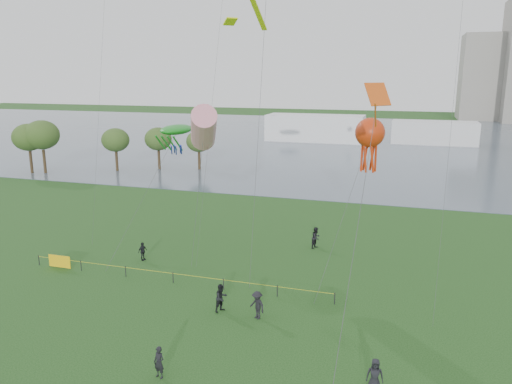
% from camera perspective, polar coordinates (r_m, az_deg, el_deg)
% --- Properties ---
extents(lake, '(400.00, 120.00, 0.08)m').
position_cam_1_polar(lake, '(120.07, 12.84, 5.79)').
color(lake, '#4E5C6B').
rests_on(lake, ground_plane).
extents(building_low, '(16.00, 18.00, 28.00)m').
position_cam_1_polar(building_low, '(188.21, 24.77, 11.82)').
color(building_low, gray).
rests_on(building_low, ground_plane).
extents(pavilion_left, '(22.00, 8.00, 6.00)m').
position_cam_1_polar(pavilion_left, '(116.32, 6.78, 7.27)').
color(pavilion_left, white).
rests_on(pavilion_left, ground_plane).
extents(pavilion_right, '(18.00, 7.00, 5.00)m').
position_cam_1_polar(pavilion_right, '(117.58, 19.68, 6.41)').
color(pavilion_right, silver).
rests_on(pavilion_right, ground_plane).
extents(trees, '(28.40, 14.89, 8.24)m').
position_cam_1_polar(trees, '(82.53, -18.20, 5.88)').
color(trees, '#372919').
rests_on(trees, ground_plane).
extents(fence, '(24.07, 0.07, 1.05)m').
position_cam_1_polar(fence, '(40.95, -17.24, -8.16)').
color(fence, black).
rests_on(fence, ground_plane).
extents(spectator_a, '(1.07, 1.14, 1.87)m').
position_cam_1_polar(spectator_a, '(33.26, -3.99, -11.98)').
color(spectator_a, black).
rests_on(spectator_a, ground_plane).
extents(spectator_b, '(1.36, 1.19, 1.83)m').
position_cam_1_polar(spectator_b, '(32.31, 0.13, -12.79)').
color(spectator_b, black).
rests_on(spectator_b, ground_plane).
extents(spectator_c, '(0.64, 0.98, 1.55)m').
position_cam_1_polar(spectator_c, '(42.79, -12.83, -6.62)').
color(spectator_c, black).
rests_on(spectator_c, ground_plane).
extents(spectator_d, '(0.88, 0.62, 1.71)m').
position_cam_1_polar(spectator_d, '(26.51, 13.42, -19.69)').
color(spectator_d, black).
rests_on(spectator_d, ground_plane).
extents(spectator_f, '(0.70, 0.54, 1.70)m').
position_cam_1_polar(spectator_f, '(27.26, -11.02, -18.57)').
color(spectator_f, black).
rests_on(spectator_f, ground_plane).
extents(spectator_g, '(1.05, 1.15, 1.92)m').
position_cam_1_polar(spectator_g, '(44.81, 6.88, -5.21)').
color(spectator_g, black).
rests_on(spectator_g, ground_plane).
extents(kite_windsock, '(4.36, 5.28, 12.99)m').
position_cam_1_polar(kite_windsock, '(39.57, -6.02, 7.26)').
color(kite_windsock, '#3F3F42').
extents(kite_creature, '(3.42, 11.20, 10.72)m').
position_cam_1_polar(kite_creature, '(45.46, -9.10, 7.02)').
color(kite_creature, '#3F3F42').
extents(kite_octopus, '(3.73, 7.60, 12.06)m').
position_cam_1_polar(kite_octopus, '(37.62, 12.89, 6.52)').
color(kite_octopus, '#3F3F42').
extents(kite_delta, '(1.42, 12.26, 14.72)m').
position_cam_1_polar(kite_delta, '(26.14, 13.48, 9.01)').
color(kite_delta, '#3F3F42').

